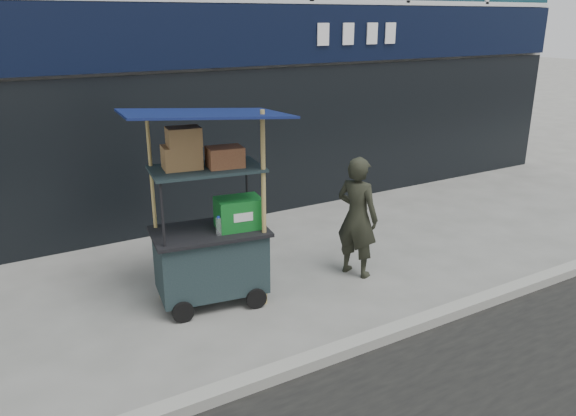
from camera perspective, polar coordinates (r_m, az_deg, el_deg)
ground at (r=5.98m, az=6.03°, el=-13.20°), size 80.00×80.00×0.00m
curb at (r=5.82m, az=7.25°, el=-13.57°), size 80.00×0.18×0.12m
vendor_cart at (r=6.42m, az=-7.81°, el=-2.90°), size 1.86×1.45×2.30m
vendor_man at (r=7.11m, az=7.04°, el=-0.91°), size 0.56×0.67×1.56m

